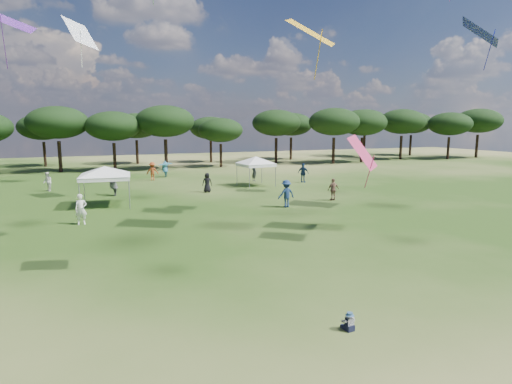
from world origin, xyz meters
The scene contains 6 objects.
ground centered at (0.00, 0.00, 0.00)m, with size 140.00×140.00×0.00m, color #2D4B16.
tree_line centered at (2.39, 47.41, 5.42)m, with size 108.78×17.63×7.77m.
tent_left centered at (-4.56, 22.51, 2.53)m, with size 6.36×6.36×2.96m.
tent_right centered at (8.15, 27.44, 2.46)m, with size 5.45×5.45×2.89m.
toddler centered at (0.57, 1.73, 0.23)m, with size 0.34×0.38×0.51m.
festival_crowd centered at (-1.76, 27.44, 0.86)m, with size 30.54×20.33×1.80m.
Camera 1 is at (-5.67, -7.26, 5.45)m, focal length 30.00 mm.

